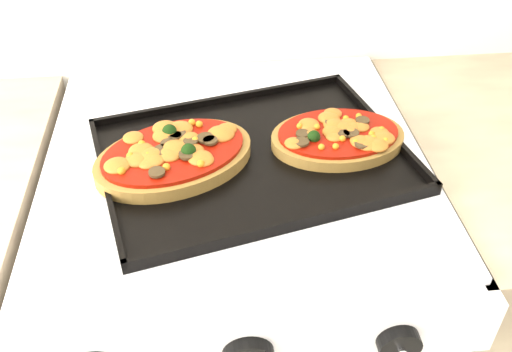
{
  "coord_description": "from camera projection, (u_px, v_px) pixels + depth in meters",
  "views": [
    {
      "loc": [
        -0.03,
        0.98,
        1.45
      ],
      "look_at": [
        0.04,
        1.63,
        0.92
      ],
      "focal_mm": 40.0,
      "sensor_mm": 36.0,
      "label": 1
    }
  ],
  "objects": [
    {
      "name": "stove",
      "position": [
        241.0,
        328.0,
        1.18
      ],
      "size": [
        0.6,
        0.6,
        0.91
      ],
      "primitive_type": "cube",
      "color": "white",
      "rests_on": "floor"
    },
    {
      "name": "pizza_right",
      "position": [
        338.0,
        136.0,
        0.89
      ],
      "size": [
        0.22,
        0.16,
        0.03
      ],
      "primitive_type": null,
      "rotation": [
        0.0,
        0.0,
        0.05
      ],
      "color": "olive",
      "rests_on": "baking_tray"
    },
    {
      "name": "control_panel",
      "position": [
        257.0,
        343.0,
        0.69
      ],
      "size": [
        0.6,
        0.02,
        0.09
      ],
      "primitive_type": "cube",
      "color": "white",
      "rests_on": "stove"
    },
    {
      "name": "baking_tray",
      "position": [
        253.0,
        155.0,
        0.87
      ],
      "size": [
        0.52,
        0.43,
        0.02
      ],
      "primitive_type": "cube",
      "rotation": [
        0.0,
        0.0,
        0.23
      ],
      "color": "black",
      "rests_on": "stove"
    },
    {
      "name": "pizza_left",
      "position": [
        174.0,
        155.0,
        0.85
      ],
      "size": [
        0.29,
        0.24,
        0.04
      ],
      "primitive_type": null,
      "rotation": [
        0.0,
        0.0,
        0.38
      ],
      "color": "olive",
      "rests_on": "baking_tray"
    },
    {
      "name": "knob_right",
      "position": [
        399.0,
        344.0,
        0.69
      ],
      "size": [
        0.05,
        0.02,
        0.05
      ],
      "primitive_type": "cylinder",
      "rotation": [
        1.57,
        0.0,
        0.0
      ],
      "color": "black",
      "rests_on": "control_panel"
    }
  ]
}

